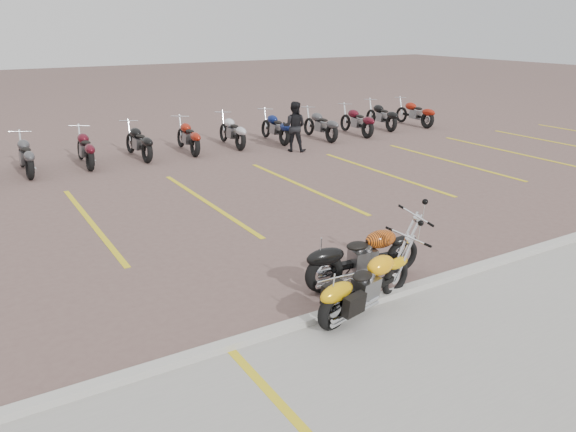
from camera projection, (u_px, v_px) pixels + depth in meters
name	position (u px, v px, depth m)	size (l,w,h in m)	color
ground	(297.00, 261.00, 10.11)	(100.00, 100.00, 0.00)	brown
concrete_apron	(503.00, 394.00, 6.47)	(60.00, 5.00, 0.01)	#9E9B93
curb	(367.00, 302.00, 8.47)	(60.00, 0.18, 0.12)	#ADAAA3
parking_stripes	(208.00, 203.00, 13.34)	(38.00, 5.50, 0.01)	gold
yellow_cruiser	(363.00, 287.00, 8.16)	(2.00, 0.58, 0.83)	black
flame_cruiser	(360.00, 258.00, 9.10)	(2.17, 0.36, 0.89)	black
person_b	(294.00, 127.00, 18.43)	(0.80, 0.62, 1.64)	black
bg_bike_row	(164.00, 139.00, 17.80)	(22.17, 2.02, 1.10)	black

